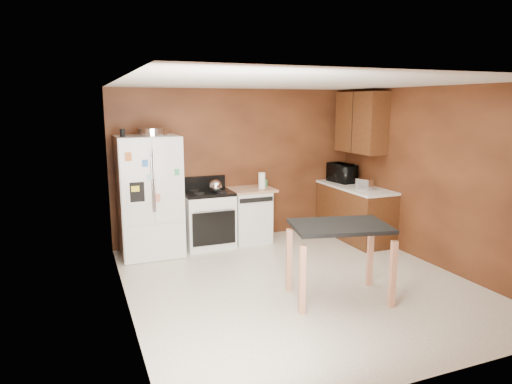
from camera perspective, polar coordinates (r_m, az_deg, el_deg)
floor at (r=5.98m, az=5.30°, el=-11.26°), size 4.50×4.50×0.00m
ceiling at (r=5.54m, az=5.77°, el=13.41°), size 4.50×4.50×0.00m
wall_back at (r=7.67m, az=-2.21°, el=3.43°), size 4.20×0.00×4.20m
wall_front at (r=3.83m, az=21.21°, el=-5.11°), size 4.20×0.00×4.20m
wall_left at (r=5.04m, az=-16.22°, el=-1.03°), size 0.00×4.50×4.50m
wall_right at (r=6.84m, az=21.36°, el=1.74°), size 0.00×4.50×4.50m
roasting_pan at (r=6.87m, az=-12.89°, el=7.35°), size 0.44×0.44×0.11m
pen_cup at (r=6.75m, az=-16.34°, el=7.12°), size 0.07×0.07×0.11m
kettle at (r=7.10m, az=-5.08°, el=0.73°), size 0.20×0.20×0.20m
paper_towel at (r=7.45m, az=0.74°, el=1.43°), size 0.12×0.12×0.26m
green_canister at (r=7.63m, az=1.03°, el=1.11°), size 0.12×0.12×0.12m
toaster at (r=7.51m, az=13.40°, el=0.94°), size 0.22×0.28×0.18m
microwave at (r=8.15m, az=10.71°, el=2.26°), size 0.42×0.57×0.30m
refrigerator at (r=6.99m, az=-13.16°, el=-0.52°), size 0.90×0.80×1.80m
gas_range at (r=7.33m, az=-6.03°, el=-3.27°), size 0.76×0.68×1.10m
dishwasher at (r=7.57m, az=-0.82°, el=-2.82°), size 0.78×0.63×0.89m
right_cabinets at (r=7.88m, az=12.45°, el=0.85°), size 0.63×1.58×2.45m
island at (r=5.36m, az=10.42°, el=-5.53°), size 1.23×0.95×0.91m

